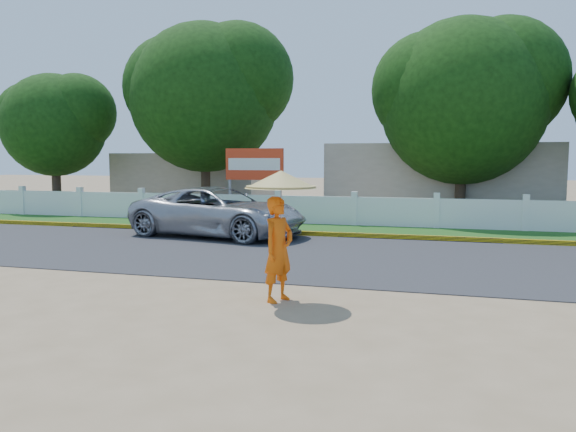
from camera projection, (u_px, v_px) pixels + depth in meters
name	position (u px, v px, depth m)	size (l,w,h in m)	color
ground	(259.00, 296.00, 10.49)	(120.00, 120.00, 0.00)	#9E8460
road	(314.00, 255.00, 14.79)	(60.00, 7.00, 0.02)	#38383A
grass_verge	(348.00, 230.00, 19.82)	(60.00, 3.50, 0.03)	#2D601E
curb	(339.00, 235.00, 18.18)	(40.00, 0.18, 0.16)	yellow
fence	(354.00, 211.00, 21.15)	(40.00, 0.10, 1.10)	silver
building_near	(440.00, 178.00, 26.74)	(10.00, 6.00, 3.20)	#B7AD99
building_far	(198.00, 179.00, 31.23)	(8.00, 5.00, 2.80)	#B7AD99
vehicle	(219.00, 212.00, 18.30)	(2.68, 5.81, 1.61)	#A6A7AE
monk_with_parasol	(280.00, 217.00, 9.95)	(1.29, 1.29, 2.35)	#DC570B
billboard	(254.00, 168.00, 23.21)	(2.50, 0.13, 2.95)	gray
tree_row	(408.00, 99.00, 23.56)	(35.54, 7.14, 8.81)	#473828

